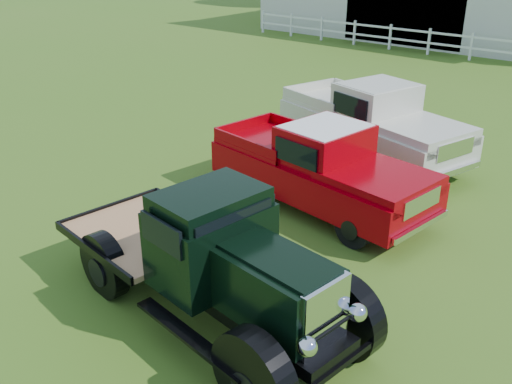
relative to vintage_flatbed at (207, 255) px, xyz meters
The scene contains 5 objects.
ground 1.75m from the vintage_flatbed, 138.79° to the left, with size 120.00×120.00×0.00m, color #4A681F.
fence_rail 22.80m from the vintage_flatbed, 113.39° to the left, with size 14.20×0.16×1.20m, color white, non-canonical shape.
vintage_flatbed is the anchor object (origin of this frame).
red_pickup 4.26m from the vintage_flatbed, 101.56° to the left, with size 5.02×1.93×1.83m, color #950009, non-canonical shape.
white_pickup 7.46m from the vintage_flatbed, 101.02° to the left, with size 5.24×2.03×1.92m, color beige, non-canonical shape.
Camera 1 is at (6.16, -5.93, 5.33)m, focal length 40.00 mm.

